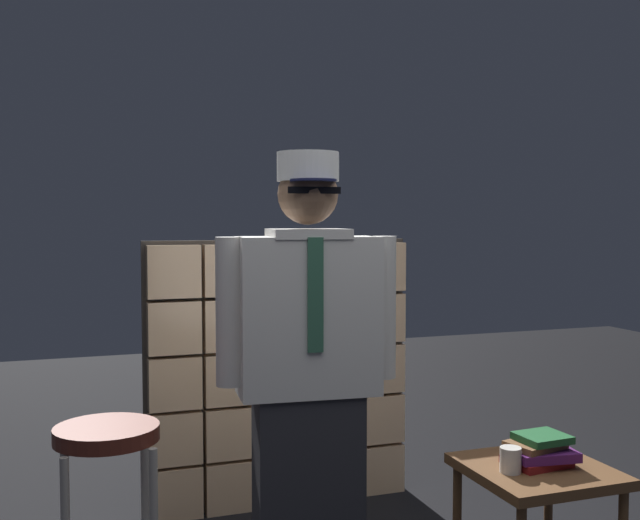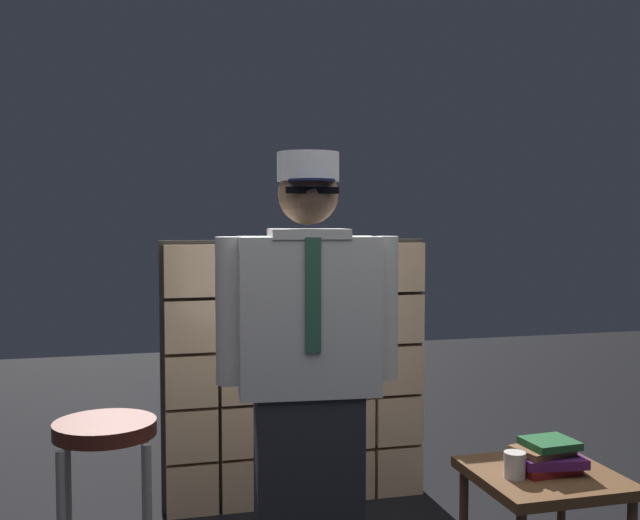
{
  "view_description": "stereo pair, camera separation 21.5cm",
  "coord_description": "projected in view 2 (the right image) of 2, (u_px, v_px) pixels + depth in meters",
  "views": [
    {
      "loc": [
        -1.05,
        -2.16,
        1.46
      ],
      "look_at": [
        -0.16,
        0.38,
        1.31
      ],
      "focal_mm": 41.54,
      "sensor_mm": 36.0,
      "label": 1
    },
    {
      "loc": [
        -0.84,
        -2.22,
        1.46
      ],
      "look_at": [
        -0.16,
        0.38,
        1.31
      ],
      "focal_mm": 41.54,
      "sensor_mm": 36.0,
      "label": 2
    }
  ],
  "objects": [
    {
      "name": "side_table",
      "position": [
        544.0,
        489.0,
        2.78
      ],
      "size": [
        0.52,
        0.52,
        0.51
      ],
      "color": "brown",
      "rests_on": "ground"
    },
    {
      "name": "bar_stool",
      "position": [
        106.0,
        480.0,
        2.48
      ],
      "size": [
        0.34,
        0.34,
        0.79
      ],
      "color": "#592319",
      "rests_on": "ground"
    },
    {
      "name": "book_stack",
      "position": [
        547.0,
        456.0,
        2.78
      ],
      "size": [
        0.26,
        0.22,
        0.12
      ],
      "color": "maroon",
      "rests_on": "side_table"
    },
    {
      "name": "standing_person",
      "position": [
        308.0,
        375.0,
        2.73
      ],
      "size": [
        0.68,
        0.31,
        1.7
      ],
      "rotation": [
        0.0,
        0.0,
        -0.1
      ],
      "color": "#28282D",
      "rests_on": "ground"
    },
    {
      "name": "coffee_mug",
      "position": [
        516.0,
        465.0,
        2.71
      ],
      "size": [
        0.13,
        0.08,
        0.09
      ],
      "color": "silver",
      "rests_on": "side_table"
    },
    {
      "name": "glass_block_wall",
      "position": [
        298.0,
        375.0,
        3.78
      ],
      "size": [
        1.38,
        0.1,
        1.38
      ],
      "color": "#E0B78C",
      "rests_on": "ground"
    }
  ]
}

